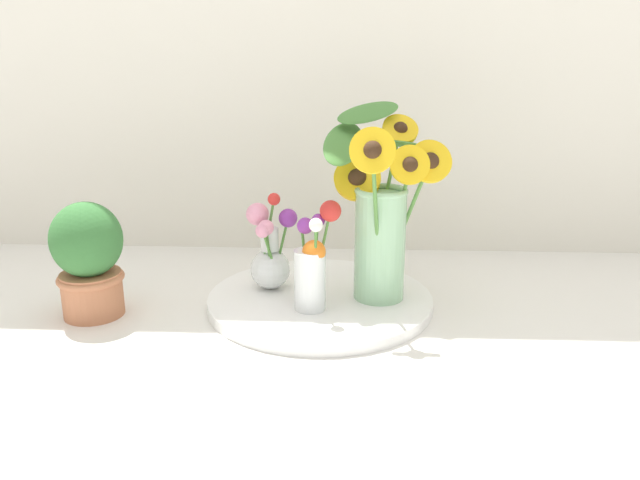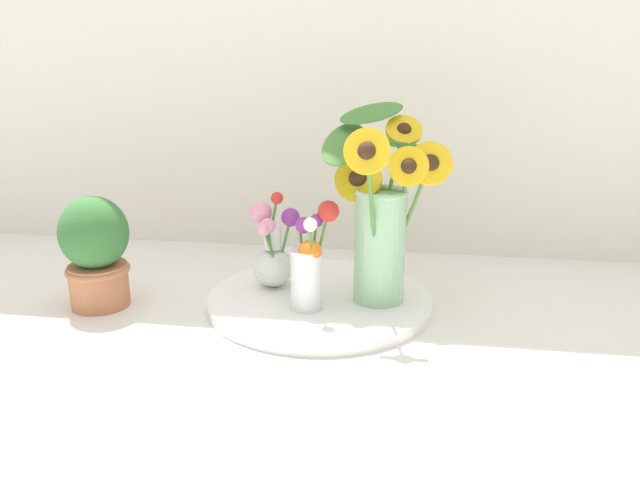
# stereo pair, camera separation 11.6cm
# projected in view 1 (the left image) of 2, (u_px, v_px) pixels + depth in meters

# --- Properties ---
(ground_plane) EXTENTS (6.00, 6.00, 0.00)m
(ground_plane) POSITION_uv_depth(u_px,v_px,m) (304.00, 324.00, 1.12)
(ground_plane) COLOR silver
(serving_tray) EXTENTS (0.43, 0.43, 0.02)m
(serving_tray) POSITION_uv_depth(u_px,v_px,m) (320.00, 300.00, 1.19)
(serving_tray) COLOR white
(serving_tray) RESTS_ON ground_plane
(mason_jar_sunflowers) EXTENTS (0.25, 0.21, 0.37)m
(mason_jar_sunflowers) POSITION_uv_depth(u_px,v_px,m) (380.00, 218.00, 1.14)
(mason_jar_sunflowers) COLOR #99CC9E
(mason_jar_sunflowers) RESTS_ON serving_tray
(vase_small_center) EXTENTS (0.08, 0.09, 0.19)m
(vase_small_center) POSITION_uv_depth(u_px,v_px,m) (313.00, 263.00, 1.11)
(vase_small_center) COLOR white
(vase_small_center) RESTS_ON serving_tray
(vase_bulb_right) EXTENTS (0.10, 0.09, 0.19)m
(vase_bulb_right) POSITION_uv_depth(u_px,v_px,m) (270.00, 253.00, 1.21)
(vase_bulb_right) COLOR white
(vase_bulb_right) RESTS_ON serving_tray
(potted_plant) EXTENTS (0.13, 0.13, 0.21)m
(potted_plant) POSITION_uv_depth(u_px,v_px,m) (88.00, 258.00, 1.12)
(potted_plant) COLOR #B7704C
(potted_plant) RESTS_ON ground_plane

